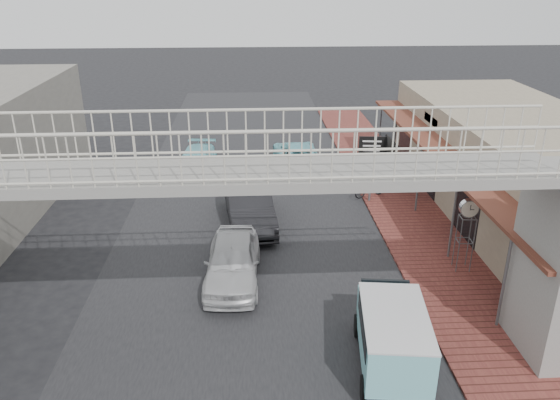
{
  "coord_description": "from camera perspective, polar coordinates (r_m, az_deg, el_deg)",
  "views": [
    {
      "loc": [
        0.09,
        -15.42,
        9.26
      ],
      "look_at": [
        1.1,
        2.37,
        1.8
      ],
      "focal_mm": 35.0,
      "sensor_mm": 36.0,
      "label": 1
    }
  ],
  "objects": [
    {
      "name": "ground",
      "position": [
        17.99,
        -3.11,
        -8.31
      ],
      "size": [
        120.0,
        120.0,
        0.0
      ],
      "primitive_type": "plane",
      "color": "black",
      "rests_on": "ground"
    },
    {
      "name": "motorcycle_near",
      "position": [
        24.29,
        9.36,
        1.28
      ],
      "size": [
        1.66,
        1.16,
        0.83
      ],
      "primitive_type": "imported",
      "rotation": [
        0.0,
        0.0,
        2.01
      ],
      "color": "black",
      "rests_on": "sidewalk"
    },
    {
      "name": "street_clock",
      "position": [
        18.48,
        19.1,
        -1.15
      ],
      "size": [
        0.62,
        0.51,
        2.51
      ],
      "rotation": [
        0.0,
        0.0,
        -0.06
      ],
      "color": "#59595B",
      "rests_on": "sidewalk"
    },
    {
      "name": "sidewalk",
      "position": [
        21.57,
        14.39,
        -3.34
      ],
      "size": [
        3.0,
        40.0,
        0.1
      ],
      "primitive_type": "cube",
      "color": "brown",
      "rests_on": "ground"
    },
    {
      "name": "motorcycle_far",
      "position": [
        25.31,
        11.58,
        2.32
      ],
      "size": [
        1.83,
        1.27,
        1.08
      ],
      "primitive_type": "imported",
      "rotation": [
        0.0,
        0.0,
        1.1
      ],
      "color": "black",
      "rests_on": "sidewalk"
    },
    {
      "name": "arrow_sign",
      "position": [
        23.26,
        11.46,
        5.36
      ],
      "size": [
        1.76,
        1.13,
        2.98
      ],
      "rotation": [
        0.0,
        0.0,
        -0.11
      ],
      "color": "#59595B",
      "rests_on": "sidewalk"
    },
    {
      "name": "angkot_van",
      "position": [
        14.05,
        11.7,
        -13.35
      ],
      "size": [
        1.99,
        3.69,
        1.73
      ],
      "rotation": [
        0.0,
        0.0,
        -0.12
      ],
      "color": "black",
      "rests_on": "ground"
    },
    {
      "name": "white_hatchback",
      "position": [
        17.63,
        -4.98,
        -6.36
      ],
      "size": [
        1.88,
        4.29,
        1.44
      ],
      "primitive_type": "imported",
      "rotation": [
        0.0,
        0.0,
        -0.04
      ],
      "color": "silver",
      "rests_on": "ground"
    },
    {
      "name": "road_strip",
      "position": [
        17.99,
        -3.11,
        -8.3
      ],
      "size": [
        10.0,
        60.0,
        0.01
      ],
      "primitive_type": "cube",
      "color": "black",
      "rests_on": "ground"
    },
    {
      "name": "shophouse_row",
      "position": [
        23.41,
        24.66,
        2.53
      ],
      "size": [
        7.2,
        18.0,
        4.0
      ],
      "color": "gray",
      "rests_on": "ground"
    },
    {
      "name": "dark_sedan",
      "position": [
        21.45,
        -3.23,
        -0.58
      ],
      "size": [
        2.16,
        4.95,
        1.58
      ],
      "primitive_type": "imported",
      "rotation": [
        0.0,
        0.0,
        0.1
      ],
      "color": "black",
      "rests_on": "ground"
    },
    {
      "name": "footbridge",
      "position": [
        12.94,
        -3.29,
        -5.37
      ],
      "size": [
        16.4,
        2.4,
        6.34
      ],
      "color": "gray",
      "rests_on": "ground"
    },
    {
      "name": "angkot_curb",
      "position": [
        27.99,
        1.85,
        4.77
      ],
      "size": [
        2.51,
        4.8,
        1.29
      ],
      "primitive_type": "imported",
      "rotation": [
        0.0,
        0.0,
        3.22
      ],
      "color": "#7FD3DD",
      "rests_on": "ground"
    },
    {
      "name": "angkot_far",
      "position": [
        27.39,
        -8.78,
        4.02
      ],
      "size": [
        2.08,
        4.32,
        1.21
      ],
      "primitive_type": "imported",
      "rotation": [
        0.0,
        0.0,
        -0.09
      ],
      "color": "#7ED0DA",
      "rests_on": "ground"
    }
  ]
}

